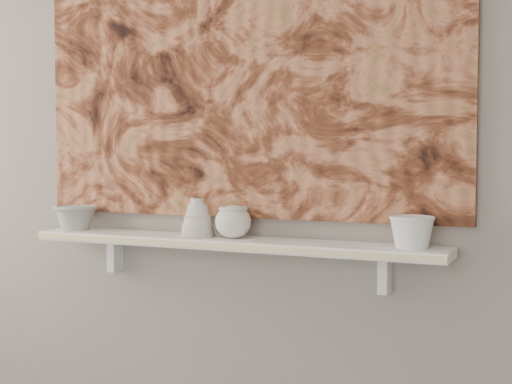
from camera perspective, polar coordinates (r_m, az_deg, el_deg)
The scene contains 11 objects.
wall_back at distance 2.36m, azimuth -1.13°, elevation 6.70°, with size 3.60×3.60×0.00m, color gray.
shelf at distance 2.29m, azimuth -2.14°, elevation -4.08°, with size 1.40×0.18×0.03m, color white.
shelf_stripe at distance 2.21m, azimuth -3.21°, elevation -4.35°, with size 1.40×0.01×0.02m, color beige.
bracket_left at distance 2.61m, azimuth -11.21°, elevation -4.92°, with size 0.03×0.06×0.12m, color white.
bracket_right at distance 2.20m, azimuth 10.25°, elevation -6.43°, with size 0.03×0.06×0.12m, color white.
painting at distance 2.37m, azimuth -1.28°, elevation 11.31°, with size 1.50×0.03×1.10m, color brown.
house_motif at distance 2.18m, azimuth 9.36°, elevation 3.86°, with size 0.09×0.00×0.08m, color black.
bowl_grey at distance 2.61m, azimuth -14.24°, elevation -1.98°, with size 0.15×0.15×0.09m, color gray, non-canonical shape.
cup_cream at distance 2.28m, azimuth -1.84°, elevation -2.41°, with size 0.12×0.12×0.11m, color beige, non-canonical shape.
bell_vessel at distance 2.34m, azimuth -4.71°, elevation -2.02°, with size 0.11×0.11×0.13m, color beige, non-canonical shape.
bowl_white at distance 2.09m, azimuth 12.37°, elevation -3.13°, with size 0.13×0.13×0.09m, color white, non-canonical shape.
Camera 1 is at (1.01, -0.53, 1.20)m, focal length 50.00 mm.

